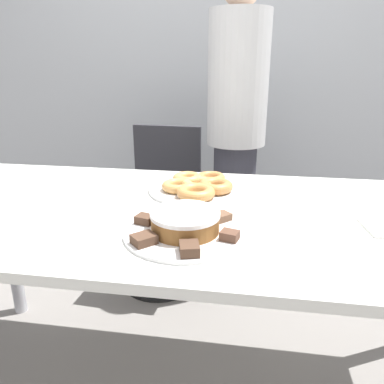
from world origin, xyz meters
The scene contains 19 objects.
wall_back centered at (0.00, 1.54, 1.30)m, with size 8.00×0.05×2.60m.
table centered at (0.00, 0.00, 0.70)m, with size 1.95×0.88×0.78m.
person_standing centered at (0.15, 0.86, 0.89)m, with size 0.31×0.31×1.66m.
office_chair_left centered at (-0.26, 0.83, 0.42)m, with size 0.47×0.47×0.89m.
plate_cake centered at (0.06, -0.18, 0.78)m, with size 0.34×0.34×0.01m.
plate_donuts centered at (0.04, 0.19, 0.78)m, with size 0.36×0.36×0.01m.
frosted_cake centered at (0.06, -0.18, 0.82)m, with size 0.19×0.19×0.06m.
lamington_0 centered at (0.09, -0.30, 0.80)m, with size 0.06×0.07×0.03m.
lamington_1 centered at (0.18, -0.21, 0.80)m, with size 0.05×0.05×0.02m.
lamington_2 centered at (0.15, -0.09, 0.80)m, with size 0.07×0.07×0.02m.
lamington_3 centered at (0.02, -0.05, 0.80)m, with size 0.06×0.06×0.02m.
lamington_4 centered at (-0.07, -0.14, 0.80)m, with size 0.06×0.05×0.02m.
lamington_5 centered at (-0.04, -0.27, 0.80)m, with size 0.08×0.08×0.02m.
donut_0 centered at (0.04, 0.19, 0.81)m, with size 0.11×0.11×0.03m.
donut_1 centered at (0.11, 0.17, 0.81)m, with size 0.12×0.12×0.04m.
donut_2 centered at (0.08, 0.28, 0.80)m, with size 0.11×0.11×0.03m.
donut_3 centered at (-0.01, 0.25, 0.81)m, with size 0.11×0.11×0.04m.
donut_4 centered at (-0.03, 0.16, 0.81)m, with size 0.12×0.12×0.03m.
donut_5 centered at (0.05, 0.09, 0.81)m, with size 0.13×0.13×0.04m.
Camera 1 is at (0.22, -1.11, 1.24)m, focal length 35.00 mm.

